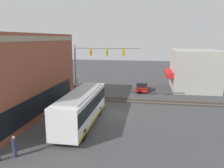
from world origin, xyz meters
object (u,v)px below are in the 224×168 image
city_bus (81,107)px  parked_car_red (142,87)px  crossing_signal (78,87)px  pedestrian_at_crossing (77,97)px  pedestrian_by_lamp (14,146)px

city_bus → parked_car_red: bearing=-19.5°
crossing_signal → parked_car_red: size_ratio=0.86×
crossing_signal → parked_car_red: bearing=-42.7°
city_bus → parked_car_red: city_bus is taller
crossing_signal → pedestrian_at_crossing: (-0.19, 0.06, -1.40)m
crossing_signal → pedestrian_at_crossing: crossing_signal is taller
city_bus → pedestrian_by_lamp: city_bus is taller
pedestrian_by_lamp → pedestrian_at_crossing: bearing=-1.5°
parked_car_red → pedestrian_at_crossing: (-8.78, 7.98, 0.21)m
crossing_signal → parked_car_red: (8.59, -7.92, -1.60)m
city_bus → pedestrian_by_lamp: size_ratio=6.20×
crossing_signal → city_bus: bearing=-159.2°
city_bus → pedestrian_by_lamp: 7.32m
parked_car_red → pedestrian_at_crossing: 11.87m
city_bus → crossing_signal: crossing_signal is taller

